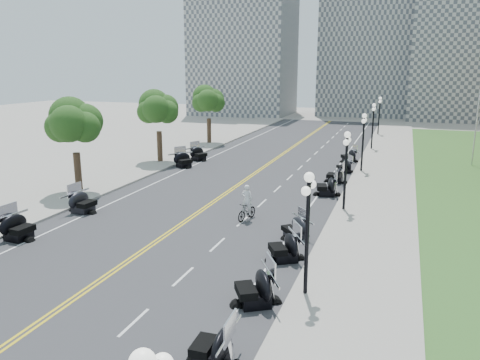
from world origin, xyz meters
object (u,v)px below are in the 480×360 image
(flagpole, at_px, (478,112))
(motorcycle_n_3, at_px, (255,286))
(bicycle, at_px, (247,211))
(cyclist_rider, at_px, (247,188))

(flagpole, xyz_separation_m, motorcycle_n_3, (-11.10, -31.30, -4.24))
(motorcycle_n_3, distance_m, bicycle, 10.23)
(flagpole, height_order, bicycle, flagpole)
(flagpole, relative_size, motorcycle_n_3, 4.58)
(flagpole, distance_m, cyclist_rider, 26.35)
(motorcycle_n_3, distance_m, cyclist_rider, 10.31)
(motorcycle_n_3, bearing_deg, cyclist_rider, 169.06)
(flagpole, relative_size, bicycle, 5.51)
(motorcycle_n_3, xyz_separation_m, bicycle, (-3.54, 9.60, -0.22))
(flagpole, distance_m, bicycle, 26.55)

